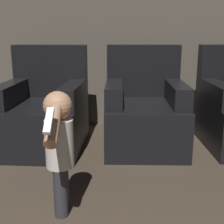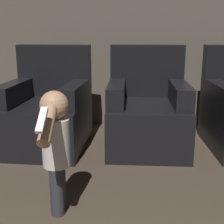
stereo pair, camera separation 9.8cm
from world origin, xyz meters
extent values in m
cube|color=#51493F|center=(0.00, 4.50, 1.30)|extent=(8.40, 0.05, 2.60)
cube|color=black|center=(-0.57, 3.64, 0.23)|extent=(0.85, 0.96, 0.45)
cube|color=black|center=(-0.54, 4.01, 0.73)|extent=(0.78, 0.23, 0.54)
cube|color=black|center=(-0.87, 3.67, 0.55)|extent=(0.23, 0.74, 0.20)
cube|color=black|center=(-0.27, 3.62, 0.55)|extent=(0.23, 0.74, 0.20)
cube|color=black|center=(0.43, 3.64, 0.23)|extent=(0.81, 0.93, 0.45)
cube|color=black|center=(0.45, 4.01, 0.73)|extent=(0.77, 0.19, 0.54)
cube|color=black|center=(0.13, 3.66, 0.55)|extent=(0.19, 0.74, 0.20)
cube|color=black|center=(0.73, 3.63, 0.55)|extent=(0.19, 0.74, 0.20)
cube|color=black|center=(1.13, 3.65, 0.55)|extent=(0.16, 0.73, 0.20)
cylinder|color=#28282D|center=(-0.24, 2.45, 0.16)|extent=(0.09, 0.09, 0.32)
cylinder|color=#28282D|center=(-0.24, 2.55, 0.16)|extent=(0.09, 0.09, 0.32)
cylinder|color=#B7B2A8|center=(-0.24, 2.50, 0.47)|extent=(0.18, 0.18, 0.30)
sphere|color=#A37556|center=(-0.24, 2.50, 0.71)|extent=(0.18, 0.18, 0.18)
cylinder|color=#A37556|center=(-0.25, 2.61, 0.46)|extent=(0.07, 0.07, 0.26)
cylinder|color=#A37556|center=(-0.24, 2.28, 0.65)|extent=(0.07, 0.26, 0.19)
cube|color=white|center=(-0.24, 2.17, 0.71)|extent=(0.04, 0.16, 0.10)
camera|label=1|loc=(0.04, 0.69, 1.14)|focal=50.00mm
camera|label=2|loc=(0.14, 0.69, 1.14)|focal=50.00mm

